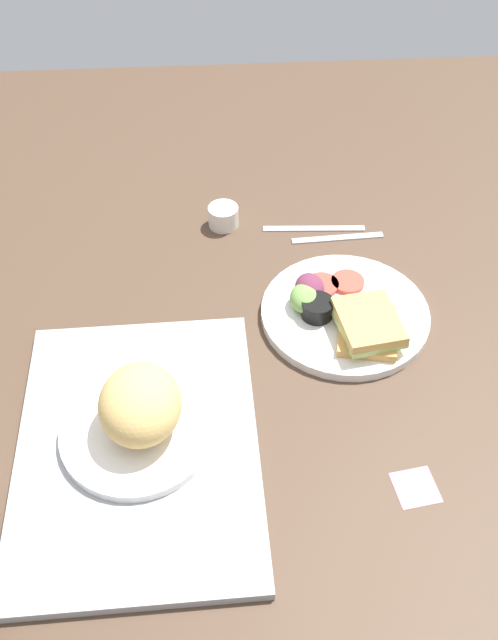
# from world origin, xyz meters

# --- Properties ---
(ground_plane) EXTENTS (1.90, 1.50, 0.03)m
(ground_plane) POSITION_xyz_m (0.00, 0.00, -0.01)
(ground_plane) COLOR #4C3828
(serving_tray) EXTENTS (0.46, 0.34, 0.02)m
(serving_tray) POSITION_xyz_m (-0.18, 0.20, 0.01)
(serving_tray) COLOR #9EA0A3
(serving_tray) RESTS_ON ground_plane
(bread_plate_near) EXTENTS (0.21, 0.21, 0.10)m
(bread_plate_near) POSITION_xyz_m (-0.16, 0.19, 0.06)
(bread_plate_near) COLOR white
(bread_plate_near) RESTS_ON serving_tray
(plate_with_salad) EXTENTS (0.27, 0.27, 0.05)m
(plate_with_salad) POSITION_xyz_m (0.05, -0.13, 0.02)
(plate_with_salad) COLOR white
(plate_with_salad) RESTS_ON ground_plane
(espresso_cup) EXTENTS (0.06, 0.06, 0.04)m
(espresso_cup) POSITION_xyz_m (0.31, 0.06, 0.02)
(espresso_cup) COLOR silver
(espresso_cup) RESTS_ON ground_plane
(fork) EXTENTS (0.02, 0.17, 0.01)m
(fork) POSITION_xyz_m (0.25, -0.15, 0.00)
(fork) COLOR #B7B7BC
(fork) RESTS_ON ground_plane
(knife) EXTENTS (0.03, 0.19, 0.01)m
(knife) POSITION_xyz_m (0.28, -0.11, 0.00)
(knife) COLOR #B7B7BC
(knife) RESTS_ON ground_plane
(sticky_note) EXTENTS (0.06, 0.06, 0.00)m
(sticky_note) POSITION_xyz_m (-0.26, -0.17, 0.00)
(sticky_note) COLOR pink
(sticky_note) RESTS_ON ground_plane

